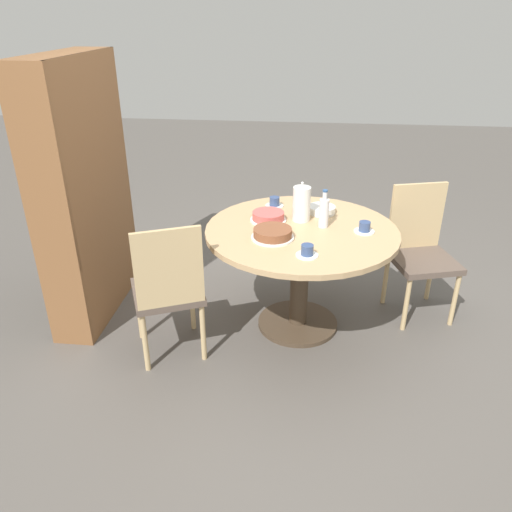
% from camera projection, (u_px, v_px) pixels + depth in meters
% --- Properties ---
extents(ground_plane, '(14.00, 14.00, 0.00)m').
position_uv_depth(ground_plane, '(297.00, 324.00, 3.58)').
color(ground_plane, '#56514C').
extents(dining_table, '(1.26, 1.26, 0.75)m').
position_uv_depth(dining_table, '(301.00, 250.00, 3.31)').
color(dining_table, '#473828').
rests_on(dining_table, ground_plane).
extents(chair_a, '(0.55, 0.55, 0.94)m').
position_uv_depth(chair_a, '(168.00, 288.00, 3.06)').
color(chair_a, tan).
rests_on(chair_a, ground_plane).
extents(chair_b, '(0.52, 0.52, 0.94)m').
position_uv_depth(chair_b, '(420.00, 249.00, 3.55)').
color(chair_b, tan).
rests_on(chair_b, ground_plane).
extents(bookshelf, '(1.00, 0.28, 1.79)m').
position_uv_depth(bookshelf, '(87.00, 196.00, 3.42)').
color(bookshelf, brown).
rests_on(bookshelf, ground_plane).
extents(coffee_pot, '(0.12, 0.12, 0.27)m').
position_uv_depth(coffee_pot, '(302.00, 203.00, 3.32)').
color(coffee_pot, white).
rests_on(coffee_pot, dining_table).
extents(water_bottle, '(0.06, 0.06, 0.25)m').
position_uv_depth(water_bottle, '(324.00, 212.00, 3.23)').
color(water_bottle, silver).
rests_on(water_bottle, dining_table).
extents(cake_main, '(0.27, 0.27, 0.07)m').
position_uv_depth(cake_main, '(273.00, 234.00, 3.10)').
color(cake_main, white).
rests_on(cake_main, dining_table).
extents(cake_second, '(0.24, 0.24, 0.06)m').
position_uv_depth(cake_second, '(268.00, 217.00, 3.35)').
color(cake_second, white).
rests_on(cake_second, dining_table).
extents(cup_a, '(0.13, 0.13, 0.07)m').
position_uv_depth(cup_a, '(364.00, 228.00, 3.18)').
color(cup_a, white).
rests_on(cup_a, dining_table).
extents(cup_b, '(0.13, 0.13, 0.07)m').
position_uv_depth(cup_b, '(307.00, 251.00, 2.88)').
color(cup_b, white).
rests_on(cup_b, dining_table).
extents(cup_c, '(0.13, 0.13, 0.07)m').
position_uv_depth(cup_c, '(274.00, 203.00, 3.60)').
color(cup_c, white).
rests_on(cup_c, dining_table).
extents(plate_stack, '(0.19, 0.19, 0.05)m').
position_uv_depth(plate_stack, '(322.00, 210.00, 3.48)').
color(plate_stack, white).
rests_on(plate_stack, dining_table).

